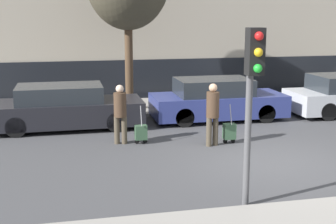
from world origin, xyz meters
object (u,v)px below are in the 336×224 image
pedestrian_left (120,111)px  traffic_light (252,81)px  parked_car_1 (217,100)px  parked_bicycle (335,89)px  parked_car_0 (65,108)px  pedestrian_right (213,111)px  trolley_left (141,132)px  trolley_right (229,131)px

pedestrian_left → traffic_light: bearing=122.4°
parked_car_1 → parked_bicycle: bearing=19.9°
parked_car_0 → pedestrian_right: 4.77m
trolley_left → pedestrian_right: 2.03m
parked_bicycle → trolley_left: bearing=-152.7°
parked_bicycle → pedestrian_right: bearing=-143.3°
pedestrian_left → trolley_right: (2.89, -0.59, -0.58)m
parked_car_0 → trolley_left: size_ratio=4.41×
parked_bicycle → parked_car_1: bearing=-160.1°
parked_car_1 → pedestrian_left: (-3.48, -2.27, 0.27)m
parked_car_0 → traffic_light: bearing=-65.2°
trolley_right → parked_bicycle: trolley_right is taller
trolley_left → parked_bicycle: (8.57, 4.42, 0.18)m
parked_car_0 → parked_bicycle: size_ratio=2.61×
trolley_right → parked_bicycle: size_ratio=0.61×
parked_car_1 → traffic_light: (-1.73, -7.04, 1.68)m
parked_car_0 → pedestrian_right: pedestrian_right is taller
parked_bicycle → trolley_right: bearing=-141.8°
trolley_left → parked_car_0: bearing=131.5°
parked_car_1 → trolley_right: bearing=-101.5°
trolley_left → trolley_right: 2.40m
pedestrian_right → trolley_right: bearing=179.9°
pedestrian_right → traffic_light: 4.32m
pedestrian_right → parked_car_0: bearing=-51.4°
pedestrian_left → pedestrian_right: (2.36, -0.73, 0.04)m
parked_car_1 → trolley_right: parked_car_1 is taller
parked_car_1 → pedestrian_left: 4.16m
trolley_right → parked_bicycle: 7.91m
pedestrian_left → pedestrian_right: 2.47m
parked_car_1 → parked_bicycle: size_ratio=2.48×
parked_car_1 → trolley_right: size_ratio=4.05×
traffic_light → parked_bicycle: 11.83m
parked_car_0 → pedestrian_left: (1.45, -2.13, 0.28)m
pedestrian_left → trolley_left: (0.54, -0.12, -0.60)m
parked_car_0 → trolley_left: (1.98, -2.24, -0.32)m
parked_bicycle → traffic_light: bearing=-129.1°
trolley_left → pedestrian_right: size_ratio=0.62×
parked_car_0 → trolley_right: bearing=-32.0°
pedestrian_left → traffic_light: (1.74, -4.77, 1.41)m
pedestrian_left → parked_bicycle: bearing=-142.4°
trolley_left → parked_bicycle: parked_bicycle is taller
parked_car_1 → trolley_left: 3.80m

